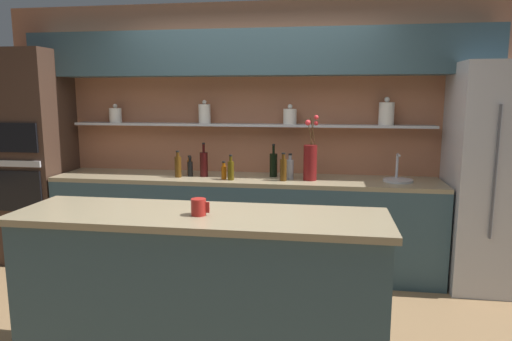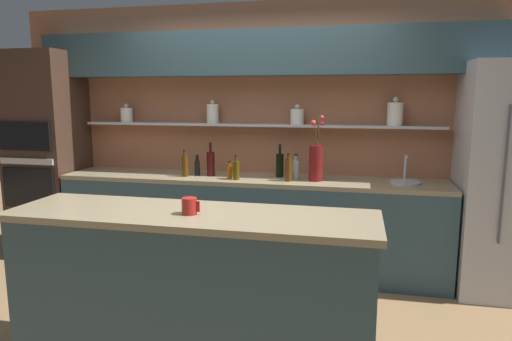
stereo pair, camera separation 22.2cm
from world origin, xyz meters
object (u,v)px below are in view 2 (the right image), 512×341
(refrigerator, at_px, (509,180))
(bottle_sauce_1, at_px, (197,167))
(sink_fixture, at_px, (406,180))
(bottle_spirit_4, at_px, (296,169))
(oven_tower, at_px, (48,155))
(bottle_wine_0, at_px, (211,163))
(bottle_oil_3, at_px, (236,170))
(bottle_spirit_7, at_px, (289,169))
(coffee_mug, at_px, (189,206))
(bottle_sauce_6, at_px, (230,171))
(bottle_wine_8, at_px, (280,165))
(flower_vase, at_px, (316,161))
(bottle_sauce_5, at_px, (197,166))
(bottle_spirit_2, at_px, (185,165))

(refrigerator, relative_size, bottle_sauce_1, 10.26)
(sink_fixture, height_order, bottle_spirit_4, sink_fixture)
(oven_tower, distance_m, sink_fixture, 3.64)
(bottle_wine_0, bearing_deg, bottle_oil_3, -25.85)
(bottle_spirit_7, distance_m, coffee_mug, 1.70)
(bottle_wine_0, bearing_deg, sink_fixture, 0.78)
(bottle_spirit_4, relative_size, bottle_sauce_6, 1.42)
(coffee_mug, bearing_deg, bottle_sauce_1, 108.53)
(bottle_sauce_6, distance_m, bottle_wine_8, 0.49)
(oven_tower, bearing_deg, refrigerator, -0.47)
(flower_vase, bearing_deg, coffee_mug, -108.07)
(bottle_wine_8, bearing_deg, bottle_oil_3, -147.44)
(flower_vase, xyz_separation_m, sink_fixture, (0.80, 0.06, -0.16))
(flower_vase, distance_m, bottle_wine_8, 0.38)
(bottle_sauce_5, bearing_deg, bottle_spirit_7, -11.42)
(flower_vase, height_order, bottle_oil_3, flower_vase)
(bottle_wine_0, distance_m, bottle_sauce_1, 0.14)
(bottle_spirit_7, bearing_deg, oven_tower, 177.36)
(oven_tower, bearing_deg, bottle_wine_0, -0.38)
(bottle_wine_0, height_order, bottle_spirit_4, bottle_wine_0)
(bottle_sauce_1, distance_m, bottle_sauce_6, 0.37)
(bottle_sauce_6, bearing_deg, bottle_wine_8, 24.63)
(bottle_sauce_5, xyz_separation_m, bottle_wine_8, (0.84, 0.01, 0.04))
(bottle_wine_8, bearing_deg, bottle_wine_0, -172.05)
(bottle_spirit_7, bearing_deg, flower_vase, 16.13)
(bottle_spirit_2, bearing_deg, bottle_wine_0, 18.69)
(bottle_spirit_7, bearing_deg, bottle_spirit_2, 178.40)
(sink_fixture, bearing_deg, bottle_wine_0, -179.22)
(bottle_oil_3, xyz_separation_m, bottle_wine_8, (0.37, 0.24, 0.02))
(bottle_spirit_2, bearing_deg, bottle_spirit_4, 3.62)
(bottle_oil_3, height_order, bottle_sauce_6, bottle_oil_3)
(bottle_spirit_7, bearing_deg, refrigerator, 2.55)
(bottle_spirit_2, xyz_separation_m, bottle_sauce_5, (0.06, 0.16, -0.03))
(bottle_wine_0, bearing_deg, flower_vase, -2.12)
(bottle_spirit_2, height_order, bottle_sauce_6, bottle_spirit_2)
(sink_fixture, height_order, bottle_wine_8, bottle_wine_8)
(flower_vase, bearing_deg, bottle_spirit_7, -163.87)
(bottle_oil_3, bearing_deg, coffee_mug, -84.39)
(sink_fixture, height_order, bottle_oil_3, sink_fixture)
(bottle_spirit_2, bearing_deg, bottle_spirit_7, -1.60)
(refrigerator, relative_size, bottle_oil_3, 8.33)
(oven_tower, relative_size, bottle_sauce_6, 12.61)
(flower_vase, height_order, bottle_sauce_6, flower_vase)
(refrigerator, xyz_separation_m, oven_tower, (-4.46, 0.04, 0.08))
(bottle_wine_0, height_order, bottle_wine_8, bottle_wine_0)
(bottle_wine_8, bearing_deg, bottle_spirit_7, -60.20)
(sink_fixture, xyz_separation_m, bottle_spirit_4, (-0.98, -0.04, 0.07))
(bottle_spirit_4, xyz_separation_m, bottle_spirit_7, (-0.05, -0.10, 0.01))
(oven_tower, bearing_deg, bottle_spirit_2, -3.30)
(bottle_wine_0, xyz_separation_m, bottle_wine_8, (0.67, 0.09, -0.00))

